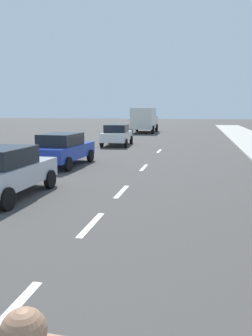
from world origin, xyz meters
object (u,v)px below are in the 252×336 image
(parked_car_silver, at_px, (5,171))
(parked_car_blue, at_px, (62,149))
(parked_car_white, at_px, (117,134))
(delivery_truck, at_px, (144,120))

(parked_car_silver, height_order, parked_car_blue, same)
(parked_car_white, bearing_deg, parked_car_blue, -95.74)
(parked_car_blue, distance_m, delivery_truck, 24.18)
(parked_car_silver, distance_m, delivery_truck, 30.20)
(parked_car_white, height_order, delivery_truck, delivery_truck)
(delivery_truck, bearing_deg, parked_car_blue, -91.40)
(parked_car_silver, xyz_separation_m, parked_car_white, (-0.11, 15.69, 0.00))
(parked_car_silver, relative_size, delivery_truck, 0.64)
(parked_car_silver, relative_size, parked_car_white, 0.93)
(parked_car_silver, bearing_deg, parked_car_white, 91.28)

